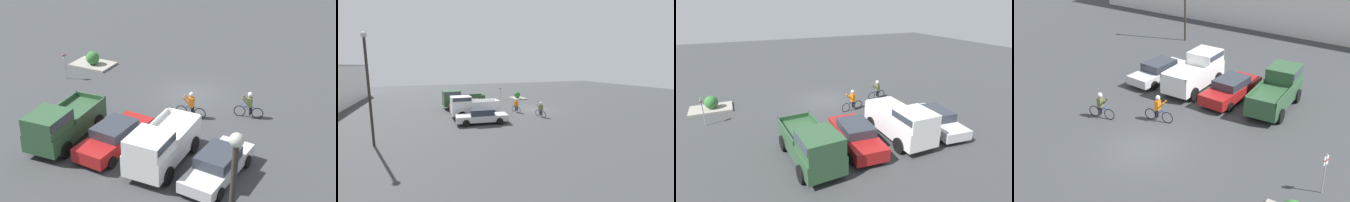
{
  "view_description": "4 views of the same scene",
  "coord_description": "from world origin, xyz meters",
  "views": [
    {
      "loc": [
        -10.68,
        25.12,
        12.71
      ],
      "look_at": [
        -0.16,
        3.8,
        1.2
      ],
      "focal_mm": 50.0,
      "sensor_mm": 36.0,
      "label": 1
    },
    {
      "loc": [
        -24.5,
        12.71,
        5.31
      ],
      "look_at": [
        -0.16,
        3.8,
        1.2
      ],
      "focal_mm": 24.0,
      "sensor_mm": 36.0,
      "label": 2
    },
    {
      "loc": [
        6.69,
        19.53,
        7.68
      ],
      "look_at": [
        -0.16,
        3.8,
        1.2
      ],
      "focal_mm": 28.0,
      "sensor_mm": 36.0,
      "label": 3
    },
    {
      "loc": [
        13.08,
        -16.15,
        12.73
      ],
      "look_at": [
        -0.16,
        3.8,
        1.2
      ],
      "focal_mm": 50.0,
      "sensor_mm": 36.0,
      "label": 4
    }
  ],
  "objects": [
    {
      "name": "ground_plane",
      "position": [
        0.0,
        0.0,
        0.0
      ],
      "size": [
        80.0,
        80.0,
        0.0
      ],
      "primitive_type": "plane",
      "color": "#383A3D"
    },
    {
      "name": "sedan_0",
      "position": [
        -4.73,
        7.86,
        0.68
      ],
      "size": [
        2.21,
        4.83,
        1.37
      ],
      "color": "silver",
      "rests_on": "ground_plane"
    },
    {
      "name": "pickup_truck_0",
      "position": [
        -1.93,
        8.22,
        1.16
      ],
      "size": [
        2.19,
        4.87,
        2.24
      ],
      "color": "white",
      "rests_on": "ground_plane"
    },
    {
      "name": "sedan_1",
      "position": [
        0.87,
        7.82,
        0.72
      ],
      "size": [
        2.21,
        4.86,
        1.43
      ],
      "color": "maroon",
      "rests_on": "ground_plane"
    },
    {
      "name": "pickup_truck_1",
      "position": [
        3.64,
        8.56,
        1.15
      ],
      "size": [
        2.39,
        5.16,
        2.22
      ],
      "color": "#2D5133",
      "rests_on": "ground_plane"
    },
    {
      "name": "cyclist_0",
      "position": [
        -1.22,
        2.94,
        0.84
      ],
      "size": [
        1.79,
        0.52,
        1.64
      ],
      "color": "black",
      "rests_on": "ground_plane"
    },
    {
      "name": "cyclist_1",
      "position": [
        -4.21,
        1.43,
        0.84
      ],
      "size": [
        1.71,
        0.52,
        1.61
      ],
      "color": "black",
      "rests_on": "ground_plane"
    },
    {
      "name": "fire_lane_sign",
      "position": [
        8.85,
        1.46,
        1.23
      ],
      "size": [
        0.12,
        0.29,
        2.02
      ],
      "color": "#9E9EA3",
      "rests_on": "ground_plane"
    }
  ]
}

